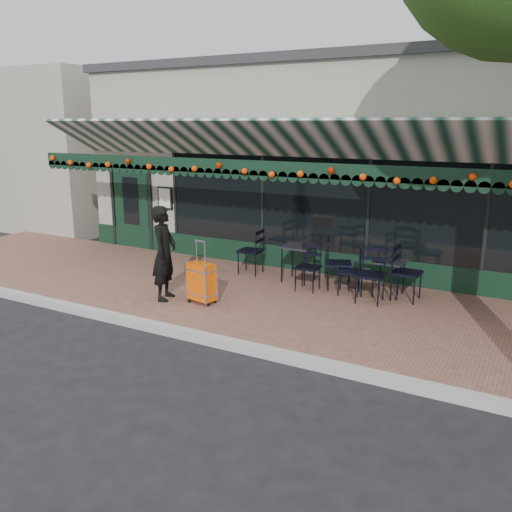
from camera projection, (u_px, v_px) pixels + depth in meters
The scene contains 15 objects.
ground at pixel (198, 339), 8.47m from camera, with size 80.00×80.00×0.00m, color black.
sidewalk at pixel (260, 299), 10.15m from camera, with size 18.00×4.00×0.15m, color brown.
curb at pixel (195, 336), 8.38m from camera, with size 18.00×0.16×0.15m, color #9E9E99.
restaurant_building at pixel (364, 161), 14.57m from camera, with size 12.00×9.60×4.50m.
neighbor_building_left at pixel (38, 146), 20.81m from camera, with size 12.00×8.00×4.80m, color gray.
woman at pixel (164, 253), 9.72m from camera, with size 0.63×0.41×1.72m, color black.
suitcase at pixel (201, 282), 9.62m from camera, with size 0.54×0.37×1.13m.
cafe_table_a at pixel (389, 264), 9.98m from camera, with size 0.54×0.54×0.67m.
cafe_table_b at pixel (299, 249), 10.87m from camera, with size 0.60×0.60×0.74m.
chair_a_left at pixel (349, 272), 10.10m from camera, with size 0.43×0.43×0.87m, color black, non-canonical shape.
chair_a_right at pixel (407, 273), 9.75m from camera, with size 0.50×0.50×1.00m, color black, non-canonical shape.
chair_a_front at pixel (370, 275), 9.64m from camera, with size 0.49×0.49×0.98m, color black, non-canonical shape.
chair_b_left at pixel (251, 251), 11.49m from camera, with size 0.48×0.48×0.97m, color black, non-canonical shape.
chair_b_right at pixel (339, 264), 10.43m from camera, with size 0.49×0.49×0.98m, color black, non-canonical shape.
chair_b_front at pixel (308, 268), 10.34m from camera, with size 0.44×0.44×0.89m, color black, non-canonical shape.
Camera 1 is at (4.63, -6.47, 3.30)m, focal length 38.00 mm.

